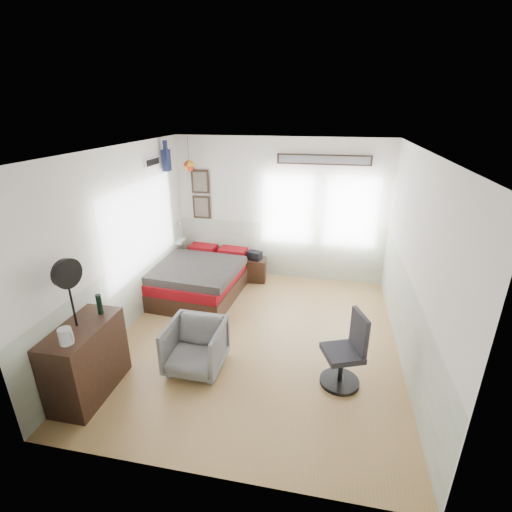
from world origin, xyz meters
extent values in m
cube|color=tan|center=(0.00, 0.00, -0.01)|extent=(4.00, 4.50, 0.01)
cube|color=silver|center=(0.00, 2.25, 1.35)|extent=(4.00, 0.02, 2.70)
cube|color=silver|center=(0.00, -2.25, 1.35)|extent=(4.00, 0.02, 2.70)
cube|color=silver|center=(-2.00, 0.00, 1.35)|extent=(0.02, 4.50, 2.70)
cube|color=silver|center=(2.00, 0.00, 1.35)|extent=(0.02, 4.50, 2.70)
cube|color=white|center=(0.00, 0.00, 2.70)|extent=(4.00, 4.50, 0.02)
cube|color=#AAB79B|center=(0.00, 2.24, 0.55)|extent=(4.00, 0.01, 1.10)
cube|color=#AAB79B|center=(-1.99, 0.00, 0.55)|extent=(0.01, 4.50, 1.10)
cube|color=#AAB79B|center=(1.99, 0.00, 0.55)|extent=(0.01, 4.50, 1.10)
cube|color=silver|center=(-1.96, 0.55, 1.45)|extent=(0.03, 2.20, 1.35)
cube|color=silver|center=(0.15, 2.21, 1.40)|extent=(0.95, 0.03, 1.30)
cube|color=silver|center=(1.30, 2.21, 1.40)|extent=(0.95, 0.03, 1.30)
cube|color=#302116|center=(-1.55, 2.21, 1.35)|extent=(0.35, 0.03, 0.45)
cube|color=#302116|center=(-1.55, 2.21, 1.85)|extent=(0.35, 0.03, 0.45)
cube|color=#7F7259|center=(-1.55, 2.20, 1.35)|extent=(0.27, 0.01, 0.37)
cube|color=#7F7259|center=(-1.55, 2.20, 1.85)|extent=(0.27, 0.01, 0.37)
cube|color=#302116|center=(0.75, 2.21, 2.32)|extent=(1.65, 0.03, 0.18)
cube|color=gray|center=(0.75, 2.20, 2.32)|extent=(1.58, 0.01, 0.13)
cube|color=white|center=(-1.97, 1.15, 2.35)|extent=(0.02, 0.48, 0.14)
sphere|color=red|center=(-1.65, 1.95, 2.18)|extent=(0.20, 0.20, 0.20)
cube|color=black|center=(-1.26, 1.25, 0.15)|extent=(1.51, 2.03, 0.31)
cube|color=#A50814|center=(-1.26, 1.25, 0.39)|extent=(1.47, 1.99, 0.17)
cube|color=#3E3B38|center=(-1.26, 1.04, 0.55)|extent=(1.52, 1.49, 0.13)
cube|color=#A50814|center=(-1.58, 2.02, 0.55)|extent=(0.56, 0.37, 0.13)
cube|color=#A50814|center=(-0.95, 2.02, 0.55)|extent=(0.56, 0.37, 0.13)
cube|color=black|center=(-1.74, -1.46, 0.45)|extent=(0.48, 1.00, 0.90)
imported|color=gray|center=(-0.65, -0.80, 0.33)|extent=(0.72, 0.74, 0.66)
cube|color=black|center=(-0.44, 1.94, 0.22)|extent=(0.47, 0.39, 0.44)
cylinder|color=black|center=(1.18, -0.73, 0.02)|extent=(0.48, 0.48, 0.05)
cylinder|color=black|center=(1.18, -0.73, 0.23)|extent=(0.06, 0.06, 0.37)
cube|color=#302F35|center=(1.18, -0.73, 0.45)|extent=(0.56, 0.56, 0.07)
cube|color=#302F35|center=(1.35, -0.67, 0.73)|extent=(0.19, 0.38, 0.48)
cylinder|color=silver|center=(-1.67, -1.76, 0.99)|extent=(0.14, 0.14, 0.18)
cube|color=silver|center=(-1.59, -1.76, 1.00)|extent=(0.02, 0.02, 0.11)
cylinder|color=black|center=(-1.68, -1.14, 1.03)|extent=(0.06, 0.06, 0.25)
cylinder|color=black|center=(-1.79, -1.44, 1.21)|extent=(0.03, 0.03, 0.63)
cylinder|color=black|center=(-1.79, -1.44, 1.55)|extent=(0.14, 0.32, 0.31)
cylinder|color=black|center=(-1.75, -1.44, 1.55)|extent=(0.10, 0.33, 0.34)
cube|color=black|center=(-0.44, 1.94, 0.52)|extent=(0.31, 0.24, 0.16)
camera|label=1|loc=(0.88, -4.53, 3.19)|focal=26.00mm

